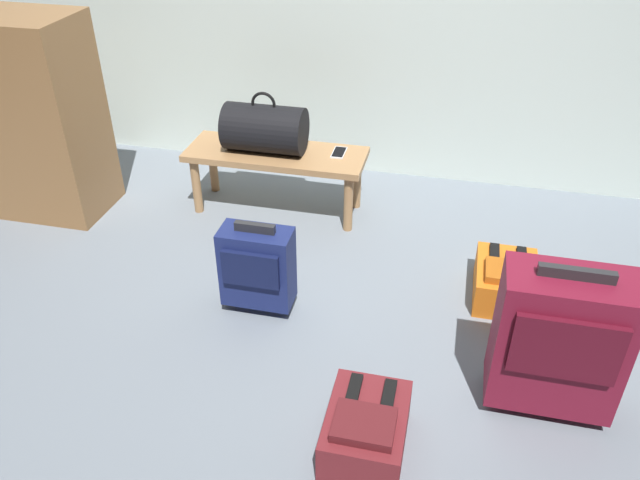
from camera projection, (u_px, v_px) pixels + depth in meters
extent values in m
plane|color=slate|center=(309.00, 324.00, 2.84)|extent=(6.60, 6.60, 0.00)
cube|color=#A87A4C|center=(276.00, 154.00, 3.50)|extent=(1.00, 0.36, 0.04)
cylinder|color=#A87A4C|center=(196.00, 186.00, 3.58)|extent=(0.05, 0.05, 0.33)
cylinder|color=#A87A4C|center=(348.00, 203.00, 3.42)|extent=(0.05, 0.05, 0.33)
cylinder|color=#A87A4C|center=(213.00, 166.00, 3.79)|extent=(0.05, 0.05, 0.33)
cylinder|color=#A87A4C|center=(357.00, 181.00, 3.63)|extent=(0.05, 0.05, 0.33)
cylinder|color=black|center=(265.00, 129.00, 3.43)|extent=(0.44, 0.26, 0.26)
torus|color=black|center=(263.00, 104.00, 3.36)|extent=(0.14, 0.02, 0.14)
cube|color=silver|center=(339.00, 153.00, 3.47)|extent=(0.07, 0.14, 0.01)
cube|color=black|center=(339.00, 152.00, 3.47)|extent=(0.06, 0.13, 0.00)
cube|color=maroon|center=(558.00, 339.00, 2.28)|extent=(0.45, 0.24, 0.55)
cube|color=#500E1C|center=(566.00, 350.00, 2.13)|extent=(0.36, 0.02, 0.25)
cube|color=#262628|center=(577.00, 274.00, 2.12)|extent=(0.25, 0.03, 0.04)
cylinder|color=black|center=(500.00, 375.00, 2.54)|extent=(0.02, 0.05, 0.05)
cylinder|color=black|center=(583.00, 389.00, 2.48)|extent=(0.02, 0.05, 0.05)
cube|color=navy|center=(257.00, 266.00, 2.81)|extent=(0.32, 0.16, 0.37)
cube|color=#11183E|center=(250.00, 270.00, 2.71)|extent=(0.26, 0.02, 0.17)
cube|color=#262628|center=(255.00, 228.00, 2.70)|extent=(0.18, 0.03, 0.04)
cylinder|color=black|center=(241.00, 292.00, 2.99)|extent=(0.02, 0.05, 0.05)
cylinder|color=black|center=(286.00, 299.00, 2.95)|extent=(0.02, 0.05, 0.05)
cube|color=orange|center=(505.00, 282.00, 2.97)|extent=(0.28, 0.38, 0.17)
cube|color=#AD5514|center=(509.00, 272.00, 2.85)|extent=(0.21, 0.17, 0.04)
cube|color=black|center=(495.00, 256.00, 2.98)|extent=(0.04, 0.19, 0.02)
cube|color=black|center=(522.00, 259.00, 2.95)|extent=(0.04, 0.19, 0.02)
cube|color=maroon|center=(366.00, 430.00, 2.24)|extent=(0.28, 0.38, 0.17)
cube|color=#55181C|center=(364.00, 425.00, 2.13)|extent=(0.21, 0.17, 0.04)
cube|color=black|center=(353.00, 394.00, 2.25)|extent=(0.04, 0.19, 0.02)
cube|color=black|center=(388.00, 400.00, 2.23)|extent=(0.04, 0.19, 0.02)
cube|color=olive|center=(42.00, 118.00, 3.42)|extent=(0.56, 0.44, 1.10)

